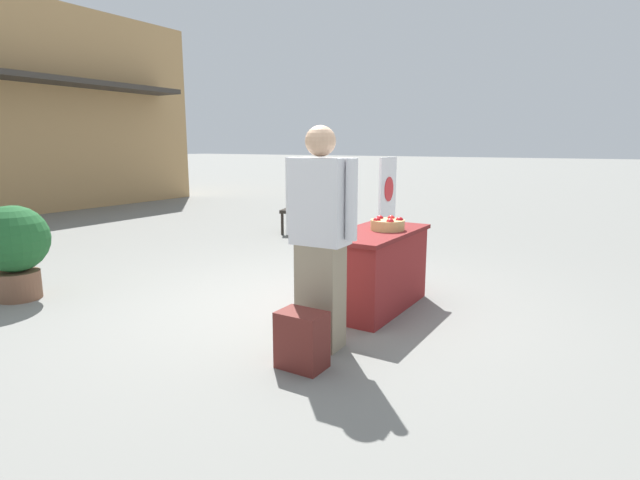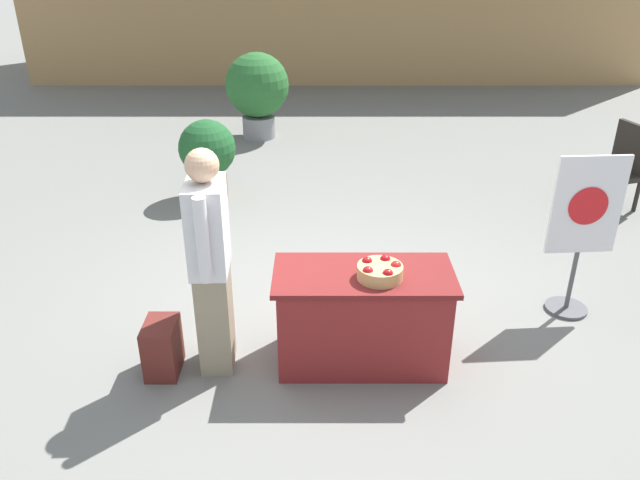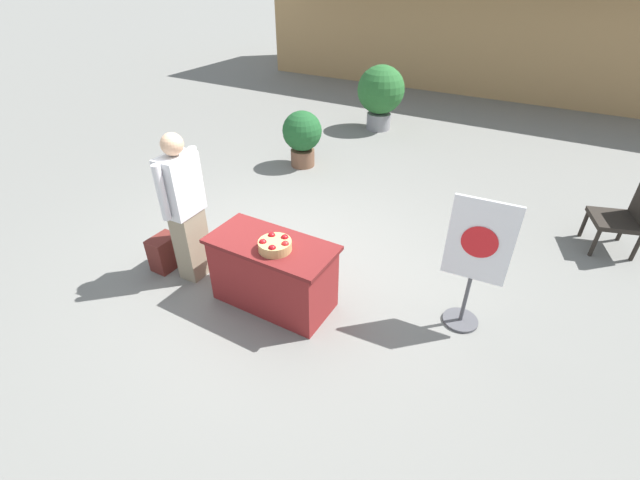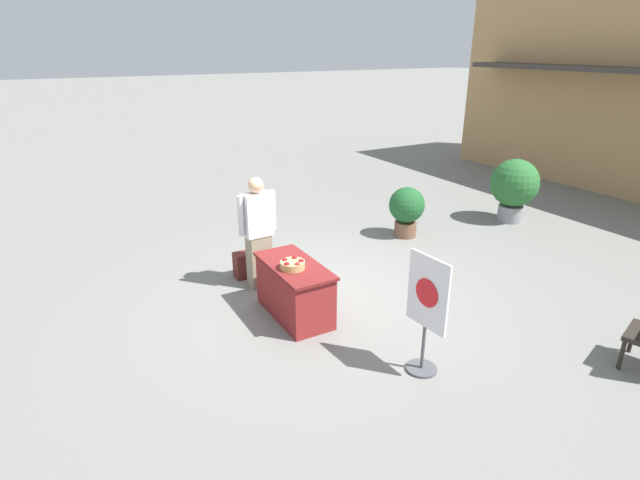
{
  "view_description": "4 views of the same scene",
  "coord_description": "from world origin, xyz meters",
  "px_view_note": "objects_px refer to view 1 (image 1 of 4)",
  "views": [
    {
      "loc": [
        -3.93,
        -2.66,
        1.59
      ],
      "look_at": [
        0.53,
        0.08,
        0.59
      ],
      "focal_mm": 28.0,
      "sensor_mm": 36.0,
      "label": 1
    },
    {
      "loc": [
        0.07,
        -4.59,
        3.01
      ],
      "look_at": [
        0.09,
        -0.15,
        0.79
      ],
      "focal_mm": 35.0,
      "sensor_mm": 36.0,
      "label": 2
    },
    {
      "loc": [
        2.6,
        -3.48,
        3.17
      ],
      "look_at": [
        0.6,
        -0.02,
        0.52
      ],
      "focal_mm": 24.0,
      "sensor_mm": 36.0,
      "label": 3
    },
    {
      "loc": [
        5.87,
        -3.35,
        3.52
      ],
      "look_at": [
        0.49,
        -0.3,
        1.09
      ],
      "focal_mm": 28.0,
      "sensor_mm": 36.0,
      "label": 4
    }
  ],
  "objects_px": {
    "apple_basket": "(387,224)",
    "patio_chair": "(300,203)",
    "poster_board": "(387,205)",
    "potted_plant_near_right": "(14,245)",
    "backpack": "(302,340)",
    "display_table": "(375,269)",
    "person_visitor": "(320,238)"
  },
  "relations": [
    {
      "from": "patio_chair",
      "to": "potted_plant_near_right",
      "type": "height_order",
      "value": "patio_chair"
    },
    {
      "from": "backpack",
      "to": "poster_board",
      "type": "distance_m",
      "value": 3.5
    },
    {
      "from": "display_table",
      "to": "potted_plant_near_right",
      "type": "distance_m",
      "value": 3.7
    },
    {
      "from": "backpack",
      "to": "potted_plant_near_right",
      "type": "relative_size",
      "value": 0.43
    },
    {
      "from": "person_visitor",
      "to": "display_table",
      "type": "bearing_deg",
      "value": 0.0
    },
    {
      "from": "potted_plant_near_right",
      "to": "apple_basket",
      "type": "bearing_deg",
      "value": -61.9
    },
    {
      "from": "apple_basket",
      "to": "patio_chair",
      "type": "height_order",
      "value": "patio_chair"
    },
    {
      "from": "person_visitor",
      "to": "poster_board",
      "type": "distance_m",
      "value": 3.05
    },
    {
      "from": "apple_basket",
      "to": "poster_board",
      "type": "bearing_deg",
      "value": 24.05
    },
    {
      "from": "apple_basket",
      "to": "backpack",
      "type": "bearing_deg",
      "value": -177.71
    },
    {
      "from": "backpack",
      "to": "patio_chair",
      "type": "xyz_separation_m",
      "value": [
        4.73,
        3.18,
        0.32
      ]
    },
    {
      "from": "display_table",
      "to": "backpack",
      "type": "xyz_separation_m",
      "value": [
        -1.5,
        -0.14,
        -0.18
      ]
    },
    {
      "from": "poster_board",
      "to": "patio_chair",
      "type": "relative_size",
      "value": 1.44
    },
    {
      "from": "display_table",
      "to": "poster_board",
      "type": "relative_size",
      "value": 0.93
    },
    {
      "from": "poster_board",
      "to": "potted_plant_near_right",
      "type": "xyz_separation_m",
      "value": [
        -3.54,
        2.58,
        -0.21
      ]
    },
    {
      "from": "person_visitor",
      "to": "patio_chair",
      "type": "xyz_separation_m",
      "value": [
        4.33,
        3.09,
        -0.36
      ]
    },
    {
      "from": "potted_plant_near_right",
      "to": "display_table",
      "type": "bearing_deg",
      "value": -62.84
    },
    {
      "from": "patio_chair",
      "to": "person_visitor",
      "type": "bearing_deg",
      "value": 17.99
    },
    {
      "from": "display_table",
      "to": "backpack",
      "type": "bearing_deg",
      "value": -174.71
    },
    {
      "from": "backpack",
      "to": "person_visitor",
      "type": "bearing_deg",
      "value": 12.44
    },
    {
      "from": "display_table",
      "to": "patio_chair",
      "type": "bearing_deg",
      "value": 43.28
    },
    {
      "from": "person_visitor",
      "to": "backpack",
      "type": "relative_size",
      "value": 4.13
    },
    {
      "from": "apple_basket",
      "to": "patio_chair",
      "type": "bearing_deg",
      "value": 44.95
    },
    {
      "from": "person_visitor",
      "to": "patio_chair",
      "type": "height_order",
      "value": "person_visitor"
    },
    {
      "from": "display_table",
      "to": "apple_basket",
      "type": "distance_m",
      "value": 0.46
    },
    {
      "from": "person_visitor",
      "to": "backpack",
      "type": "height_order",
      "value": "person_visitor"
    },
    {
      "from": "patio_chair",
      "to": "potted_plant_near_right",
      "type": "relative_size",
      "value": 1.01
    },
    {
      "from": "apple_basket",
      "to": "potted_plant_near_right",
      "type": "relative_size",
      "value": 0.33
    },
    {
      "from": "apple_basket",
      "to": "patio_chair",
      "type": "distance_m",
      "value": 4.42
    },
    {
      "from": "person_visitor",
      "to": "backpack",
      "type": "xyz_separation_m",
      "value": [
        -0.4,
        -0.09,
        -0.68
      ]
    },
    {
      "from": "display_table",
      "to": "backpack",
      "type": "relative_size",
      "value": 3.16
    },
    {
      "from": "potted_plant_near_right",
      "to": "backpack",
      "type": "bearing_deg",
      "value": -86.89
    }
  ]
}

